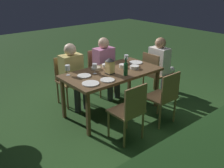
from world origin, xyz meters
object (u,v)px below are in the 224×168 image
dining_table (112,75)px  bowl_dip (134,67)px  person_in_mustard (73,73)px  chair_head_near (154,72)px  lantern_centerpiece (110,65)px  chair_side_right_a (164,96)px  chair_side_right_b (129,110)px  plate_c (136,62)px  chair_side_left_b (68,78)px  person_in_pink (106,64)px  bowl_olives (96,68)px  plate_a (107,80)px  person_in_cream (161,63)px  green_bottle_on_table (126,69)px  wine_glass_c (68,68)px  bowl_salad (123,66)px  plate_b (91,83)px  plate_d (84,76)px  bowl_bread (106,65)px  wine_glass_b (95,67)px  wine_glass_a (126,58)px  chair_side_left_a (100,69)px

dining_table → bowl_dip: 0.42m
person_in_mustard → chair_head_near: 1.57m
person_in_mustard → lantern_centerpiece: size_ratio=4.34×
lantern_centerpiece → chair_side_right_a: bearing=121.0°
chair_side_right_b → plate_c: bearing=-138.3°
chair_side_left_b → person_in_mustard: size_ratio=0.76×
person_in_pink → bowl_olives: bearing=35.3°
plate_a → bowl_olives: size_ratio=1.33×
person_in_cream → person_in_pink: bearing=-34.8°
chair_side_left_b → bowl_dip: 1.25m
dining_table → green_bottle_on_table: green_bottle_on_table is taller
chair_side_left_b → bowl_olives: bearing=112.7°
wine_glass_c → bowl_salad: (-0.93, 0.28, -0.09)m
chair_head_near → plate_a: (1.38, 0.26, 0.27)m
chair_head_near → plate_b: chair_head_near is taller
chair_head_near → bowl_olives: (1.20, -0.26, 0.28)m
person_in_cream → bowl_salad: bearing=-2.6°
plate_c → chair_side_left_b: bearing=-36.0°
dining_table → plate_d: 0.50m
chair_side_right_a → plate_d: 1.29m
chair_head_near → person_in_cream: (-0.20, 0.00, 0.15)m
person_in_mustard → bowl_dip: person_in_mustard is taller
bowl_bread → wine_glass_b: bearing=24.3°
person_in_cream → bowl_salad: person_in_cream is taller
wine_glass_b → chair_head_near: bearing=175.6°
wine_glass_c → dining_table: bearing=153.7°
plate_c → plate_d: size_ratio=1.10×
person_in_mustard → chair_head_near: (-1.44, 0.62, -0.15)m
wine_glass_a → plate_b: 1.12m
dining_table → person_in_cream: (-1.26, 0.00, -0.05)m
dining_table → person_in_mustard: size_ratio=1.43×
wine_glass_c → bowl_olives: wine_glass_c is taller
chair_side_left_b → person_in_pink: size_ratio=0.76×
wine_glass_b → plate_d: 0.23m
wine_glass_a → plate_c: (-0.18, 0.07, -0.11)m
plate_d → green_bottle_on_table: bearing=143.8°
chair_side_right_b → wine_glass_b: 1.00m
person_in_cream → wine_glass_b: size_ratio=6.80×
person_in_cream → plate_d: 1.75m
person_in_pink → bowl_salad: bearing=81.5°
dining_table → bowl_olives: bearing=-62.4°
lantern_centerpiece → plate_c: lantern_centerpiece is taller
chair_side_right_b → plate_a: chair_side_right_b is taller
bowl_bread → chair_side_right_a: bearing=104.5°
plate_d → chair_side_right_b: bearing=96.8°
chair_side_left_a → plate_a: bearing=57.8°
wine_glass_c → bowl_bread: (-0.74, 0.05, -0.09)m
wine_glass_b → bowl_dip: 0.71m
dining_table → wine_glass_b: bearing=-20.5°
wine_glass_c → plate_c: bearing=169.6°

